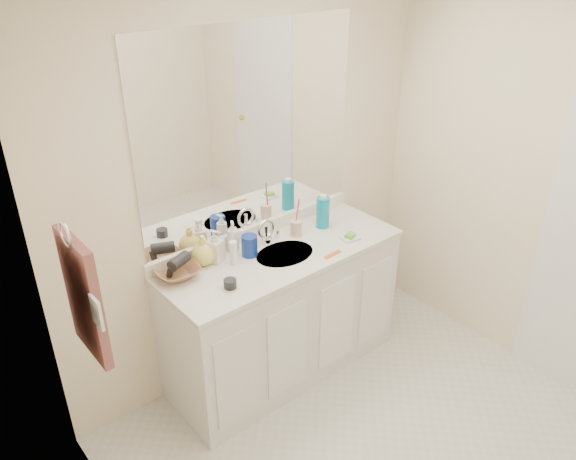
# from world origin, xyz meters

# --- Properties ---
(wall_back) EXTENTS (2.60, 0.02, 2.40)m
(wall_back) POSITION_xyz_m (0.00, 1.30, 1.20)
(wall_back) COLOR #F9E8C3
(wall_back) RESTS_ON floor
(wall_left) EXTENTS (0.02, 2.60, 2.40)m
(wall_left) POSITION_xyz_m (-1.30, 0.00, 1.20)
(wall_left) COLOR #F9E8C3
(wall_left) RESTS_ON floor
(wall_right) EXTENTS (0.02, 2.60, 2.40)m
(wall_right) POSITION_xyz_m (1.30, 0.00, 1.20)
(wall_right) COLOR #F9E8C3
(wall_right) RESTS_ON floor
(vanity_cabinet) EXTENTS (1.50, 0.55, 0.85)m
(vanity_cabinet) POSITION_xyz_m (0.00, 1.02, 0.42)
(vanity_cabinet) COLOR silver
(vanity_cabinet) RESTS_ON floor
(countertop) EXTENTS (1.52, 0.57, 0.03)m
(countertop) POSITION_xyz_m (0.00, 1.02, 0.86)
(countertop) COLOR silver
(countertop) RESTS_ON vanity_cabinet
(backsplash) EXTENTS (1.52, 0.03, 0.08)m
(backsplash) POSITION_xyz_m (0.00, 1.29, 0.92)
(backsplash) COLOR white
(backsplash) RESTS_ON countertop
(sink_basin) EXTENTS (0.37, 0.37, 0.02)m
(sink_basin) POSITION_xyz_m (0.00, 1.00, 0.87)
(sink_basin) COLOR beige
(sink_basin) RESTS_ON countertop
(faucet) EXTENTS (0.02, 0.02, 0.11)m
(faucet) POSITION_xyz_m (0.00, 1.18, 0.94)
(faucet) COLOR silver
(faucet) RESTS_ON countertop
(mirror) EXTENTS (1.48, 0.01, 1.20)m
(mirror) POSITION_xyz_m (0.00, 1.29, 1.56)
(mirror) COLOR white
(mirror) RESTS_ON wall_back
(blue_mug) EXTENTS (0.11, 0.11, 0.13)m
(blue_mug) POSITION_xyz_m (-0.17, 1.12, 0.94)
(blue_mug) COLOR navy
(blue_mug) RESTS_ON countertop
(tan_cup) EXTENTS (0.09, 0.09, 0.10)m
(tan_cup) POSITION_xyz_m (0.20, 1.14, 0.93)
(tan_cup) COLOR beige
(tan_cup) RESTS_ON countertop
(toothbrush) EXTENTS (0.02, 0.04, 0.20)m
(toothbrush) POSITION_xyz_m (0.21, 1.14, 1.03)
(toothbrush) COLOR #E53C61
(toothbrush) RESTS_ON tan_cup
(mouthwash_bottle) EXTENTS (0.10, 0.10, 0.20)m
(mouthwash_bottle) POSITION_xyz_m (0.41, 1.12, 0.98)
(mouthwash_bottle) COLOR #0E89AA
(mouthwash_bottle) RESTS_ON countertop
(soap_dish) EXTENTS (0.12, 0.10, 0.01)m
(soap_dish) POSITION_xyz_m (0.42, 0.88, 0.89)
(soap_dish) COLOR silver
(soap_dish) RESTS_ON countertop
(green_soap) EXTENTS (0.08, 0.07, 0.02)m
(green_soap) POSITION_xyz_m (0.42, 0.88, 0.90)
(green_soap) COLOR #64BA2D
(green_soap) RESTS_ON soap_dish
(orange_comb) EXTENTS (0.13, 0.03, 0.01)m
(orange_comb) POSITION_xyz_m (0.21, 0.81, 0.88)
(orange_comb) COLOR #DE5217
(orange_comb) RESTS_ON countertop
(dark_jar) EXTENTS (0.07, 0.07, 0.05)m
(dark_jar) POSITION_xyz_m (-0.45, 0.92, 0.90)
(dark_jar) COLOR black
(dark_jar) RESTS_ON countertop
(extra_white_bottle) EXTENTS (0.05, 0.05, 0.14)m
(extra_white_bottle) POSITION_xyz_m (-0.30, 1.10, 0.95)
(extra_white_bottle) COLOR white
(extra_white_bottle) RESTS_ON countertop
(soap_bottle_white) EXTENTS (0.10, 0.10, 0.19)m
(soap_bottle_white) POSITION_xyz_m (-0.21, 1.23, 0.98)
(soap_bottle_white) COLOR white
(soap_bottle_white) RESTS_ON countertop
(soap_bottle_cream) EXTENTS (0.12, 0.12, 0.20)m
(soap_bottle_cream) POSITION_xyz_m (-0.36, 1.20, 0.98)
(soap_bottle_cream) COLOR #F3E1C6
(soap_bottle_cream) RESTS_ON countertop
(soap_bottle_yellow) EXTENTS (0.18, 0.18, 0.18)m
(soap_bottle_yellow) POSITION_xyz_m (-0.43, 1.22, 0.97)
(soap_bottle_yellow) COLOR #F2DF5E
(soap_bottle_yellow) RESTS_ON countertop
(wicker_basket) EXTENTS (0.26, 0.26, 0.06)m
(wicker_basket) POSITION_xyz_m (-0.61, 1.20, 0.91)
(wicker_basket) COLOR brown
(wicker_basket) RESTS_ON countertop
(hair_dryer) EXTENTS (0.15, 0.11, 0.07)m
(hair_dryer) POSITION_xyz_m (-0.59, 1.20, 0.97)
(hair_dryer) COLOR black
(hair_dryer) RESTS_ON wicker_basket
(towel_ring) EXTENTS (0.01, 0.11, 0.11)m
(towel_ring) POSITION_xyz_m (-1.27, 0.77, 1.55)
(towel_ring) COLOR silver
(towel_ring) RESTS_ON wall_left
(hand_towel) EXTENTS (0.04, 0.32, 0.55)m
(hand_towel) POSITION_xyz_m (-1.25, 0.77, 1.25)
(hand_towel) COLOR brown
(hand_towel) RESTS_ON towel_ring
(switch_plate) EXTENTS (0.01, 0.08, 0.13)m
(switch_plate) POSITION_xyz_m (-1.27, 0.57, 1.30)
(switch_plate) COLOR silver
(switch_plate) RESTS_ON wall_left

